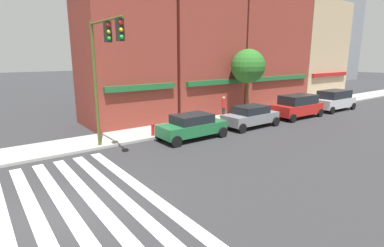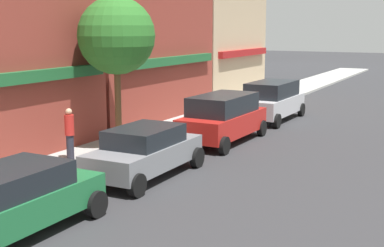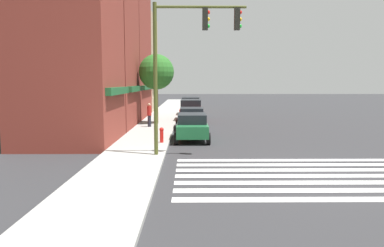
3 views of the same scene
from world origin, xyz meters
name	(u,v)px [view 1 (image 1 of 3)]	position (x,y,z in m)	size (l,w,h in m)	color
ground_plane	(67,210)	(0.00, 0.00, 0.00)	(200.00, 200.00, 0.00)	#2D2D30
sidewalk_left	(30,153)	(0.00, 7.50, 0.07)	(120.00, 3.00, 0.15)	#9E9E99
crosswalk_stripes	(67,210)	(0.00, 0.00, 0.00)	(6.13, 10.80, 0.01)	silver
storefront_row	(242,44)	(19.95, 11.50, 6.31)	(31.98, 5.30, 13.46)	maroon
traffic_signal	(103,59)	(3.46, 4.99, 4.99)	(0.32, 4.16, 6.99)	#474C1E
sedan_green	(192,126)	(8.82, 4.70, 0.84)	(4.41, 2.02, 1.59)	#1E6638
sedan_grey	(251,116)	(14.20, 4.70, 0.84)	(4.42, 2.02, 1.59)	slate
suv_red	(298,106)	(19.98, 4.70, 1.03)	(4.74, 2.12, 1.94)	#B21E19
suv_silver	(334,100)	(25.82, 4.70, 1.03)	(4.72, 2.12, 1.94)	#B7B7BC
pedestrian_red_jacket	(224,107)	(14.39, 7.86, 1.07)	(0.32, 0.32, 1.77)	#23232D
fire_hydrant	(153,129)	(6.95, 6.40, 0.61)	(0.24, 0.24, 0.84)	red
street_tree	(248,66)	(16.72, 7.50, 4.29)	(2.84, 2.84, 5.58)	brown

